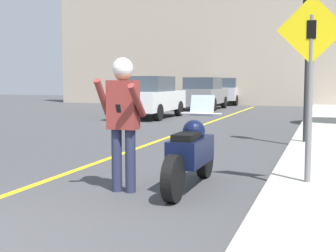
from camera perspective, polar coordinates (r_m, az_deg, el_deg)
name	(u,v)px	position (r m, az deg, el deg)	size (l,w,h in m)	color
road_center_line	(131,150)	(10.09, -4.52, -2.98)	(0.12, 36.00, 0.01)	yellow
building_backdrop	(269,45)	(29.45, 12.24, 9.61)	(28.00, 1.20, 7.32)	#B2A38E
motorcycle	(191,153)	(6.49, 2.83, -3.32)	(0.62, 2.18, 1.28)	black
person_biker	(123,110)	(6.23, -5.53, 2.02)	(0.59, 0.49, 1.80)	#282D4C
crossing_sign	(310,71)	(6.55, 16.97, 6.44)	(0.91, 0.08, 2.50)	slate
traffic_light	(308,30)	(11.03, 16.75, 11.12)	(0.26, 0.30, 3.58)	#2D2D30
parked_car_white	(149,97)	(18.97, -2.28, 3.58)	(1.88, 4.20, 1.68)	black
parked_car_grey	(203,93)	(24.87, 4.34, 4.02)	(1.88, 4.20, 1.68)	black
parked_car_silver	(226,91)	(30.09, 7.13, 4.25)	(1.88, 4.20, 1.68)	black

